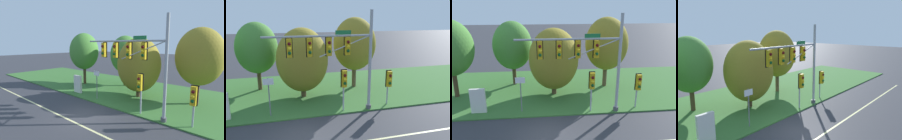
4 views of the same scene
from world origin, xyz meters
TOP-DOWN VIEW (x-y plane):
  - ground_plane at (0.00, 0.00)m, footprint 160.00×160.00m
  - lane_stripe at (0.00, -1.20)m, footprint 36.00×0.16m
  - grass_verge at (0.00, 8.25)m, footprint 48.00×11.50m
  - traffic_signal_mast at (2.82, 2.81)m, footprint 7.59×0.49m
  - pedestrian_signal_near_kerb at (7.07, 3.11)m, footprint 0.46×0.55m
  - pedestrian_signal_further_along at (3.35, 2.79)m, footprint 0.46×0.55m
  - route_sign_post at (-1.89, 3.38)m, footprint 0.71×0.08m
  - tree_nearest_road at (-7.82, 6.88)m, footprint 3.80×3.80m
  - tree_left_of_mast at (-3.06, 9.56)m, footprint 3.78×3.78m
  - tree_behind_signpost at (0.79, 6.66)m, footprint 4.34×4.34m
  - tree_mid_verge at (5.94, 8.19)m, footprint 4.04×4.04m
  - info_kiosk at (-5.08, 3.56)m, footprint 1.10×0.24m

SIDE VIEW (x-z plane):
  - ground_plane at x=0.00m, z-range 0.00..0.00m
  - lane_stripe at x=0.00m, z-range 0.00..0.01m
  - grass_verge at x=0.00m, z-range 0.00..0.10m
  - info_kiosk at x=-5.08m, z-range 0.09..1.99m
  - route_sign_post at x=-1.89m, z-range 0.49..3.28m
  - pedestrian_signal_near_kerb at x=7.07m, z-range 0.69..3.49m
  - pedestrian_signal_further_along at x=3.35m, z-range 0.82..3.99m
  - tree_behind_signpost at x=0.79m, z-range 0.36..6.32m
  - tree_left_of_mast at x=-3.06m, z-range 0.90..7.26m
  - tree_mid_verge at x=5.94m, z-range 0.94..7.70m
  - tree_nearest_road at x=-7.82m, z-range 1.07..7.79m
  - traffic_signal_mast at x=2.82m, z-range 0.87..8.17m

